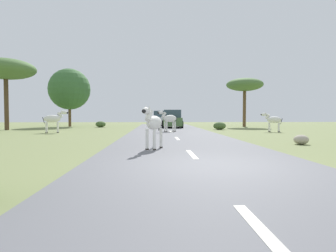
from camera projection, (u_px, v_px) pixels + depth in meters
The scene contains 15 objects.
ground_plane at pixel (214, 168), 6.81m from camera, with size 90.00×90.00×0.00m, color olive.
road at pixel (202, 167), 6.80m from camera, with size 6.00×64.00×0.05m, color slate.
lane_markings at pixel (210, 174), 5.80m from camera, with size 0.16×56.00×0.01m.
zebra_0 at pixel (153, 123), 10.11m from camera, with size 0.83×1.57×1.55m.
zebra_2 at pixel (273, 120), 21.39m from camera, with size 1.42×1.10×1.51m.
zebra_3 at pixel (54, 119), 20.25m from camera, with size 1.74×0.69×1.66m.
zebra_4 at pixel (169, 119), 20.93m from camera, with size 1.56×1.03×1.59m.
car_0 at pixel (172, 119), 28.14m from camera, with size 2.08×4.37×1.74m.
car_1 at pixel (161, 119), 34.13m from camera, with size 2.27×4.46×1.74m.
tree_0 at pixel (6, 70), 23.93m from camera, with size 4.86×4.86×6.03m.
tree_1 at pixel (245, 85), 31.01m from camera, with size 3.99×3.99×5.32m.
tree_2 at pixel (69, 89), 31.30m from camera, with size 4.53×4.53×6.41m.
bush_1 at pixel (220, 126), 24.86m from camera, with size 1.10×0.99×0.66m, color #425B2D.
bush_2 at pixel (101, 124), 29.71m from camera, with size 1.05×0.94×0.63m, color #425B2D.
rock_1 at pixel (301, 140), 12.25m from camera, with size 0.62×0.63×0.42m, color #A89E8C.
Camera 1 is at (-1.41, -6.71, 1.27)m, focal length 30.25 mm.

